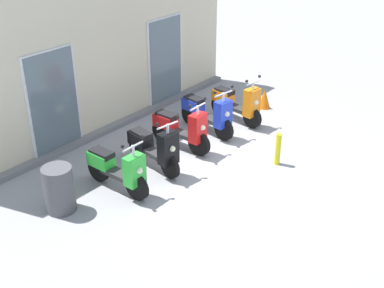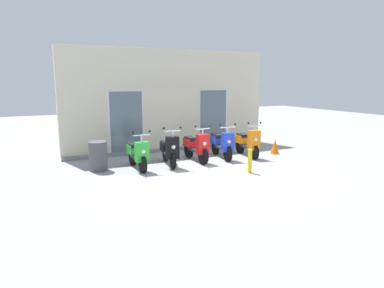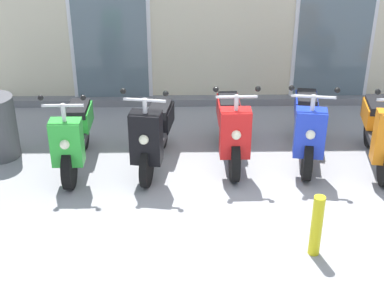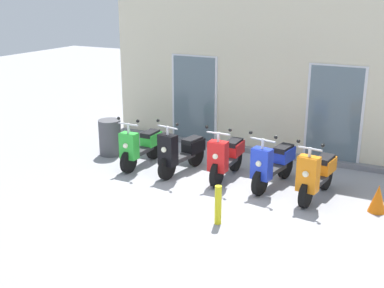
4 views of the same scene
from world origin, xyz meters
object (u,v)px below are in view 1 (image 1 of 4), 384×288
object	(u,v)px
traffic_cone	(264,99)
scooter_orange	(237,103)
scooter_blue	(207,113)
scooter_red	(181,128)
scooter_black	(154,147)
curb_bollard	(278,149)
trash_bin	(59,189)
scooter_green	(117,169)

from	to	relation	value
traffic_cone	scooter_orange	bearing A→B (deg)	175.67
traffic_cone	scooter_blue	bearing A→B (deg)	172.02
scooter_red	scooter_blue	distance (m)	1.02
scooter_black	curb_bollard	bearing A→B (deg)	-46.96
scooter_orange	traffic_cone	xyz separation A→B (m)	(1.16, -0.09, -0.23)
scooter_blue	traffic_cone	xyz separation A→B (m)	(2.09, -0.29, -0.23)
scooter_blue	trash_bin	size ratio (longest dim) A/B	1.90
scooter_green	scooter_blue	xyz separation A→B (m)	(3.07, 0.18, 0.02)
curb_bollard	scooter_blue	bearing A→B (deg)	81.99
traffic_cone	trash_bin	distance (m)	6.28
scooter_red	trash_bin	xyz separation A→B (m)	(-3.16, 0.19, -0.06)
scooter_blue	scooter_orange	world-z (taller)	scooter_orange
curb_bollard	scooter_orange	bearing A→B (deg)	56.54
scooter_red	traffic_cone	distance (m)	3.12
scooter_red	scooter_orange	xyz separation A→B (m)	(1.95, -0.16, 0.00)
scooter_black	scooter_blue	xyz separation A→B (m)	(2.04, 0.18, -0.01)
scooter_blue	scooter_black	bearing A→B (deg)	-174.86
scooter_orange	trash_bin	world-z (taller)	scooter_orange
scooter_blue	trash_bin	bearing A→B (deg)	177.99
scooter_blue	traffic_cone	bearing A→B (deg)	-7.98
scooter_green	scooter_blue	distance (m)	3.08
curb_bollard	trash_bin	xyz separation A→B (m)	(-3.89, 2.20, 0.09)
scooter_red	trash_bin	distance (m)	3.17
scooter_orange	traffic_cone	bearing A→B (deg)	-4.33
scooter_black	scooter_green	bearing A→B (deg)	179.87
scooter_black	scooter_red	distance (m)	1.03
traffic_cone	trash_bin	bearing A→B (deg)	175.99
curb_bollard	trash_bin	distance (m)	4.47
scooter_black	scooter_orange	size ratio (longest dim) A/B	1.00
scooter_red	scooter_blue	xyz separation A→B (m)	(1.01, 0.05, -0.00)
traffic_cone	trash_bin	xyz separation A→B (m)	(-6.26, 0.44, 0.18)
traffic_cone	scooter_green	bearing A→B (deg)	178.76
scooter_orange	curb_bollard	world-z (taller)	scooter_orange
scooter_red	curb_bollard	distance (m)	2.14
scooter_black	scooter_blue	world-z (taller)	scooter_black
trash_bin	scooter_orange	bearing A→B (deg)	-3.94
traffic_cone	scooter_red	bearing A→B (deg)	175.46
curb_bollard	trash_bin	bearing A→B (deg)	150.48
scooter_red	traffic_cone	bearing A→B (deg)	-4.54
scooter_red	curb_bollard	world-z (taller)	scooter_red
scooter_orange	curb_bollard	xyz separation A→B (m)	(-1.22, -1.85, -0.14)
scooter_orange	scooter_red	bearing A→B (deg)	175.34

